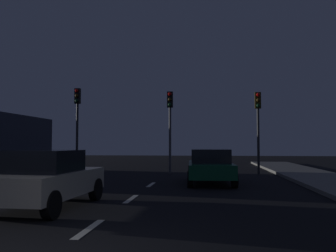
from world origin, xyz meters
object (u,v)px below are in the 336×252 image
(traffic_signal_center, at_px, (170,116))
(traffic_signal_right, at_px, (258,116))
(car_adjacent_lane, at_px, (46,179))
(car_stopped_ahead, at_px, (210,166))
(traffic_signal_left, at_px, (77,113))

(traffic_signal_center, xyz_separation_m, traffic_signal_right, (4.88, -0.00, -0.07))
(car_adjacent_lane, bearing_deg, car_stopped_ahead, 55.85)
(car_adjacent_lane, bearing_deg, traffic_signal_right, 57.54)
(traffic_signal_left, xyz_separation_m, traffic_signal_right, (10.33, -0.00, -0.26))
(traffic_signal_left, relative_size, traffic_signal_center, 1.06)
(traffic_signal_left, relative_size, car_stopped_ahead, 1.10)
(traffic_signal_center, distance_m, traffic_signal_right, 4.88)
(traffic_signal_center, relative_size, car_adjacent_lane, 1.18)
(traffic_signal_center, bearing_deg, car_stopped_ahead, -64.38)
(traffic_signal_center, bearing_deg, car_adjacent_lane, -100.80)
(car_stopped_ahead, distance_m, car_adjacent_lane, 7.67)
(traffic_signal_left, height_order, car_stopped_ahead, traffic_signal_left)
(traffic_signal_left, distance_m, car_adjacent_lane, 11.78)
(traffic_signal_left, height_order, traffic_signal_right, traffic_signal_left)
(traffic_signal_right, xyz_separation_m, car_stopped_ahead, (-2.67, -4.62, -2.45))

